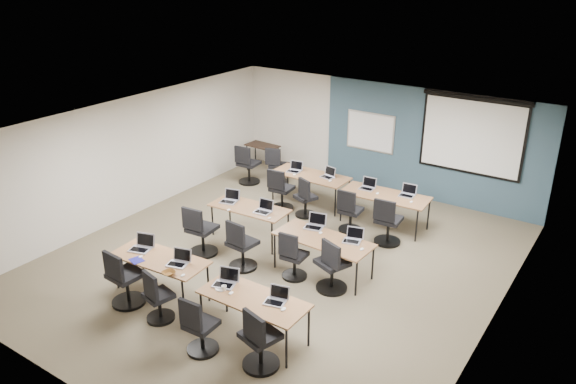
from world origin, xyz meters
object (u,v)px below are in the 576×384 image
Objects in this scene: training_table_mid_left at (249,209)px; task_chair_10 at (349,214)px; task_chair_8 at (280,193)px; spare_chair_a at (277,169)px; laptop_9 at (328,175)px; task_chair_9 at (305,201)px; laptop_8 at (295,169)px; task_chair_6 at (293,259)px; training_table_mid_right at (323,241)px; laptop_0 at (142,246)px; laptop_5 at (264,209)px; task_chair_2 at (199,330)px; training_table_back_right at (385,196)px; task_chair_4 at (200,234)px; laptop_6 at (315,224)px; laptop_4 at (230,199)px; laptop_3 at (276,298)px; training_table_front_right at (254,300)px; utility_table at (262,148)px; laptop_11 at (408,193)px; projector_screen at (473,131)px; spare_chair_b at (247,168)px; task_chair_3 at (259,344)px; task_chair_7 at (332,269)px; training_table_front_left at (160,260)px; whiteboard at (370,132)px; laptop_2 at (226,281)px; task_chair_5 at (241,249)px; laptop_7 at (353,238)px; laptop_10 at (368,186)px; task_chair_1 at (157,300)px; task_chair_11 at (387,225)px.

training_table_mid_left is 2.15m from task_chair_10.
spare_chair_a is (-1.00, 1.31, -0.02)m from task_chair_8.
task_chair_9 is at bearing -87.00° from laptop_9.
laptop_8 is 0.32× the size of task_chair_10.
task_chair_6 is at bearing -66.75° from spare_chair_a.
task_chair_8 is (-2.29, 1.93, -0.27)m from training_table_mid_right.
laptop_0 is 1.08× the size of laptop_5.
training_table_back_right is at bearing 83.60° from task_chair_2.
task_chair_4 is 3.02× the size of laptop_6.
training_table_mid_left and training_table_back_right have the same top height.
task_chair_4 reaches higher than laptop_4.
laptop_0 is 2.90m from laptop_3.
task_chair_9 is at bearing 86.68° from laptop_5.
training_table_front_right is at bearing -65.45° from task_chair_8.
task_chair_2 is 5.28m from task_chair_8.
laptop_8 is at bearing 117.49° from laptop_6.
utility_table is (-2.56, 3.44, -0.14)m from laptop_5.
training_table_mid_right is 2.78m from laptop_11.
projector_screen is 2.48× the size of task_chair_2.
task_chair_4 is 3.86m from spare_chair_b.
laptop_5 is at bearing -81.49° from laptop_8.
laptop_5 is (-2.17, 3.09, 0.37)m from task_chair_3.
spare_chair_b is at bearing 119.72° from task_chair_2.
spare_chair_a is at bearing -165.92° from projector_screen.
laptop_5 reaches higher than training_table_mid_right.
spare_chair_b is (-4.37, 3.24, -0.00)m from task_chair_7.
training_table_back_right is 5.31m from task_chair_3.
laptop_11 is at bearing 70.75° from task_chair_6.
task_chair_4 is 1.10× the size of task_chair_6.
laptop_0 is 1.16× the size of laptop_3.
laptop_3 is 1.00× the size of laptop_9.
training_table_front_left is 2.58m from laptop_4.
utility_table is at bearing 133.44° from spare_chair_a.
spare_chair_a is (-1.81, 0.51, -0.38)m from laptop_9.
whiteboard reaches higher than training_table_mid_right.
task_chair_6 is 3.40m from laptop_9.
laptop_2 is 1.76m from task_chair_5.
training_table_front_right is at bearing -78.42° from whiteboard.
task_chair_8 is 3.30× the size of laptop_9.
laptop_8 is 0.32× the size of spare_chair_a.
laptop_7 and laptop_10 have the same top height.
training_table_mid_left is at bearing -176.63° from task_chair_7.
training_table_mid_right is 2.20m from laptop_3.
laptop_8 is at bearing 107.56° from task_chair_2.
training_table_front_left is 1.71× the size of task_chair_8.
task_chair_1 is 4.69m from task_chair_10.
laptop_10 is at bearing 86.77° from laptop_3.
spare_chair_a is (-2.87, 1.43, 0.00)m from task_chair_10.
task_chair_3 is 0.99× the size of task_chair_7.
task_chair_7 is 1.01× the size of task_chair_11.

